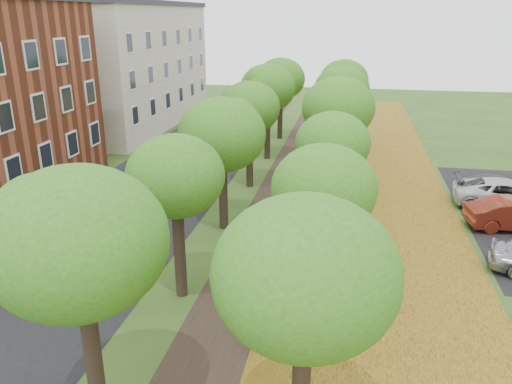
% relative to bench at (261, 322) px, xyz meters
% --- Properties ---
extents(street_asphalt, '(8.00, 70.00, 0.01)m').
position_rel_bench_xyz_m(street_asphalt, '(-8.47, 10.84, -0.49)').
color(street_asphalt, black).
rests_on(street_asphalt, ground).
extents(footpath, '(3.20, 70.00, 0.01)m').
position_rel_bench_xyz_m(footpath, '(-0.97, 10.84, -0.48)').
color(footpath, black).
rests_on(footpath, ground).
extents(leaf_verge, '(7.50, 70.00, 0.01)m').
position_rel_bench_xyz_m(leaf_verge, '(4.03, 10.84, -0.48)').
color(leaf_verge, '#A08A1D').
rests_on(leaf_verge, ground).
extents(tree_row_west, '(3.58, 33.58, 6.00)m').
position_rel_bench_xyz_m(tree_row_west, '(-3.17, 10.84, 3.96)').
color(tree_row_west, black).
rests_on(tree_row_west, ground).
extents(tree_row_east, '(3.58, 33.58, 6.00)m').
position_rel_bench_xyz_m(tree_row_east, '(1.63, 10.84, 3.96)').
color(tree_row_east, black).
rests_on(tree_row_east, ground).
extents(building_cream, '(10.30, 20.30, 10.40)m').
position_rel_bench_xyz_m(building_cream, '(-17.97, 28.84, 4.72)').
color(building_cream, beige).
rests_on(building_cream, ground).
extents(bench, '(1.12, 2.07, 0.94)m').
position_rel_bench_xyz_m(bench, '(0.00, 0.00, 0.00)').
color(bench, '#2B352B').
rests_on(bench, ground).
extents(car_grey, '(4.81, 2.09, 1.38)m').
position_rel_bench_xyz_m(car_grey, '(10.34, 13.76, 0.20)').
color(car_grey, '#313136').
rests_on(car_grey, ground).
extents(car_white, '(5.42, 2.89, 1.45)m').
position_rel_bench_xyz_m(car_white, '(10.38, 12.97, 0.24)').
color(car_white, silver).
rests_on(car_white, ground).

